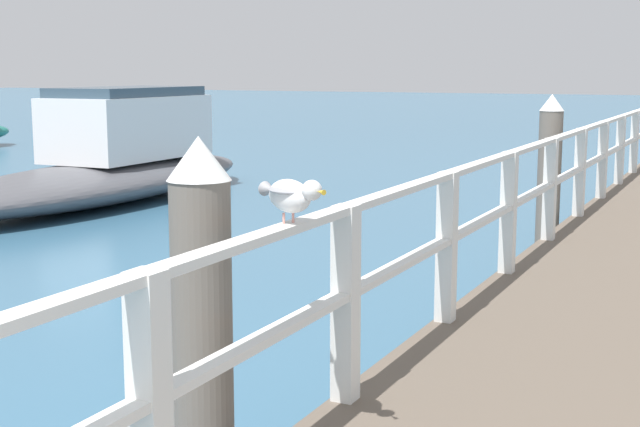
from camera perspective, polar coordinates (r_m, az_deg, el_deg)
pier_railing at (r=9.31m, az=14.51°, el=2.26°), size 0.12×16.72×1.04m
dock_piling_near at (r=4.19m, az=-7.51°, el=-7.88°), size 0.29×0.29×1.88m
dock_piling_far at (r=11.13m, az=14.44°, el=2.60°), size 0.29×0.29×1.88m
seagull_foreground at (r=3.97m, az=-1.89°, el=1.25°), size 0.44×0.27×0.21m
boat_1 at (r=15.39m, az=-13.23°, el=3.17°), size 2.48×7.63×1.87m
boat_4 at (r=32.23m, az=-14.59°, el=5.86°), size 2.77×4.96×1.37m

